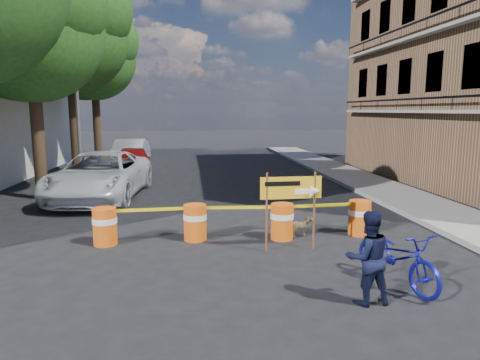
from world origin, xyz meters
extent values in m
plane|color=black|center=(0.00, 0.00, 0.00)|extent=(120.00, 120.00, 0.00)
cube|color=gray|center=(6.20, 6.00, 0.07)|extent=(2.40, 40.00, 0.15)
cylinder|color=#332316|center=(-6.80, 7.00, 2.38)|extent=(0.44, 0.44, 4.76)
sphere|color=#214A15|center=(-6.80, 7.00, 5.95)|extent=(5.00, 5.00, 5.00)
sphere|color=#214A15|center=(-5.92, 6.50, 6.80)|extent=(3.75, 3.75, 3.75)
sphere|color=#214A15|center=(-7.55, 7.62, 5.27)|extent=(3.50, 3.50, 3.50)
cylinder|color=#332316|center=(-6.80, 12.00, 2.66)|extent=(0.44, 0.44, 5.32)
sphere|color=#214A15|center=(-6.80, 12.00, 6.65)|extent=(5.40, 5.40, 5.40)
sphere|color=#214A15|center=(-5.85, 11.46, 7.60)|extent=(4.05, 4.05, 4.05)
sphere|color=#214A15|center=(-7.61, 12.68, 5.89)|extent=(3.78, 3.78, 3.78)
cylinder|color=#332316|center=(-6.80, 17.00, 2.46)|extent=(0.44, 0.44, 4.93)
sphere|color=#214A15|center=(-6.80, 17.00, 6.16)|extent=(4.80, 4.80, 4.80)
sphere|color=#214A15|center=(-5.96, 16.52, 7.04)|extent=(3.60, 3.60, 3.60)
sphere|color=#214A15|center=(-7.52, 17.60, 5.46)|extent=(3.36, 3.36, 3.36)
cylinder|color=gray|center=(-6.00, 9.50, 4.00)|extent=(0.16, 0.16, 8.00)
cylinder|color=#E35A0D|center=(-3.48, 1.17, 0.45)|extent=(0.56, 0.56, 0.90)
cylinder|color=white|center=(-3.48, 1.17, 0.60)|extent=(0.58, 0.58, 0.14)
cylinder|color=#E35A0D|center=(-1.33, 1.29, 0.45)|extent=(0.56, 0.56, 0.90)
cylinder|color=white|center=(-1.33, 1.29, 0.60)|extent=(0.58, 0.58, 0.14)
cylinder|color=#E35A0D|center=(0.82, 1.13, 0.45)|extent=(0.56, 0.56, 0.90)
cylinder|color=white|center=(0.82, 1.13, 0.60)|extent=(0.58, 0.58, 0.14)
cylinder|color=#E35A0D|center=(2.89, 1.26, 0.45)|extent=(0.56, 0.56, 0.90)
cylinder|color=white|center=(2.89, 1.26, 0.60)|extent=(0.58, 0.58, 0.14)
cylinder|color=#592D19|center=(0.26, 0.22, 0.91)|extent=(0.05, 0.05, 1.82)
cylinder|color=#592D19|center=(1.38, 0.26, 0.91)|extent=(0.05, 0.05, 1.82)
cube|color=gold|center=(0.82, 0.24, 1.47)|extent=(1.42, 0.08, 0.51)
cube|color=white|center=(1.10, 0.23, 1.38)|extent=(0.41, 0.02, 0.12)
cone|color=white|center=(1.38, 0.24, 1.38)|extent=(0.23, 0.27, 0.26)
cube|color=black|center=(0.62, 0.21, 1.57)|extent=(0.81, 0.04, 0.10)
imported|color=black|center=(1.45, -2.59, 0.79)|extent=(0.80, 0.64, 1.59)
imported|color=#13149B|center=(2.30, -1.93, 1.03)|extent=(0.99, 1.24, 2.06)
imported|color=tan|center=(1.32, 1.20, 0.27)|extent=(0.69, 0.48, 0.53)
imported|color=silver|center=(-4.69, 6.86, 0.85)|extent=(3.37, 6.33, 1.69)
imported|color=maroon|center=(-4.23, 12.32, 0.72)|extent=(2.08, 4.36, 1.44)
imported|color=silver|center=(-4.80, 15.83, 0.78)|extent=(1.89, 4.84, 1.57)
camera|label=1|loc=(-1.44, -9.04, 3.19)|focal=32.00mm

